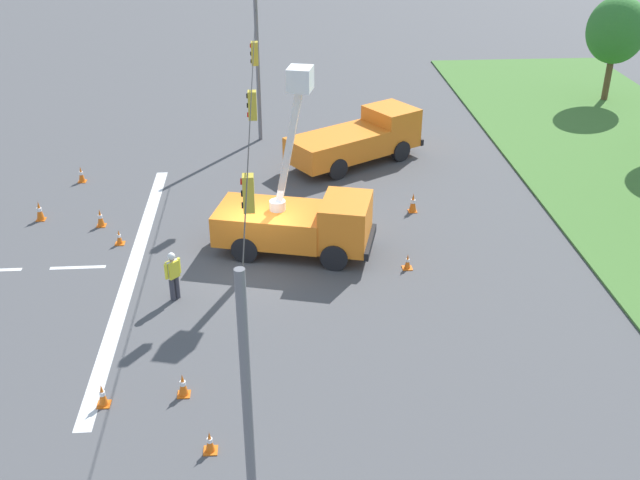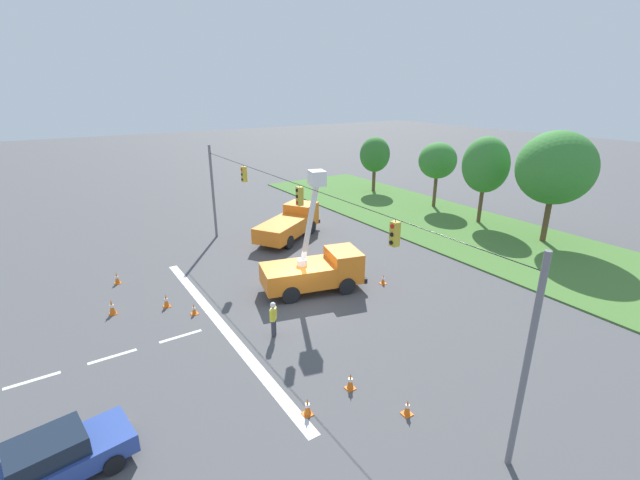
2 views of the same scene
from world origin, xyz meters
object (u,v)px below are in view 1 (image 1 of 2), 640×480
traffic_cone_far_left (39,211)px  traffic_cone_far_right (210,442)px  utility_truck_bucket_lift (299,219)px  traffic_cone_near_bucket (413,202)px  traffic_cone_foreground_right (81,174)px  traffic_cone_centre_line (119,237)px  traffic_cone_mid_left (102,395)px  road_worker (173,273)px  traffic_cone_mid_right (408,262)px  traffic_cone_lane_edge_b (100,218)px  tree_far_west (616,31)px  utility_truck_support_near (360,139)px  traffic_cone_lane_edge_a (183,385)px

traffic_cone_far_left → traffic_cone_far_right: size_ratio=1.31×
utility_truck_bucket_lift → traffic_cone_near_bucket: utility_truck_bucket_lift is taller
utility_truck_bucket_lift → traffic_cone_foreground_right: size_ratio=9.53×
traffic_cone_centre_line → traffic_cone_mid_left: bearing=6.9°
road_worker → traffic_cone_mid_left: bearing=-14.6°
traffic_cone_foreground_right → traffic_cone_mid_right: size_ratio=1.26×
traffic_cone_centre_line → traffic_cone_mid_right: bearing=76.3°
traffic_cone_far_right → traffic_cone_lane_edge_b: bearing=-158.3°
tree_far_west → traffic_cone_foreground_right: 30.70m
traffic_cone_mid_left → traffic_cone_mid_right: bearing=125.6°
utility_truck_support_near → traffic_cone_mid_right: (10.43, 0.58, -0.90)m
traffic_cone_mid_left → traffic_cone_far_right: 3.62m
tree_far_west → traffic_cone_far_right: (27.98, -21.73, -3.86)m
traffic_cone_foreground_right → traffic_cone_near_bucket: 15.07m
traffic_cone_far_right → tree_far_west: bearing=142.2°
traffic_cone_mid_right → traffic_cone_near_bucket: size_ratio=0.70×
traffic_cone_far_left → traffic_cone_mid_right: bearing=71.0°
road_worker → traffic_cone_mid_left: size_ratio=2.54×
traffic_cone_foreground_right → traffic_cone_lane_edge_a: 16.54m
utility_truck_bucket_lift → traffic_cone_centre_line: bearing=-98.6°
traffic_cone_mid_right → utility_truck_bucket_lift: bearing=-112.2°
traffic_cone_near_bucket → road_worker: bearing=-55.9°
utility_truck_bucket_lift → utility_truck_support_near: (-8.86, 3.25, -0.17)m
traffic_cone_lane_edge_a → traffic_cone_far_right: 2.42m
utility_truck_support_near → traffic_cone_mid_right: utility_truck_support_near is taller
traffic_cone_near_bucket → utility_truck_support_near: bearing=-164.3°
traffic_cone_lane_edge_b → traffic_cone_mid_right: bearing=70.3°
utility_truck_bucket_lift → traffic_cone_lane_edge_a: size_ratio=9.82×
traffic_cone_foreground_right → traffic_cone_far_right: bearing=21.4°
traffic_cone_mid_right → traffic_cone_near_bucket: traffic_cone_near_bucket is taller
traffic_cone_foreground_right → traffic_cone_far_right: traffic_cone_foreground_right is taller
utility_truck_bucket_lift → traffic_cone_mid_right: bearing=67.8°
traffic_cone_mid_right → traffic_cone_lane_edge_a: 9.92m
traffic_cone_foreground_right → traffic_cone_lane_edge_b: (4.61, 1.73, 0.00)m
traffic_cone_mid_left → traffic_cone_far_left: traffic_cone_far_left is taller
utility_truck_bucket_lift → road_worker: bearing=-54.7°
traffic_cone_foreground_right → traffic_cone_mid_right: 16.10m
traffic_cone_centre_line → traffic_cone_far_left: bearing=-123.0°
traffic_cone_near_bucket → traffic_cone_far_left: size_ratio=1.00×
road_worker → traffic_cone_far_right: (7.33, 1.63, -0.70)m
traffic_cone_mid_right → traffic_cone_lane_edge_a: size_ratio=0.82×
traffic_cone_lane_edge_b → utility_truck_bucket_lift: bearing=71.5°
traffic_cone_far_right → traffic_cone_mid_right: bearing=143.5°
traffic_cone_near_bucket → traffic_cone_far_right: 15.52m
traffic_cone_lane_edge_b → traffic_cone_mid_left: bearing=11.0°
traffic_cone_near_bucket → traffic_cone_centre_line: size_ratio=1.38×
traffic_cone_foreground_right → traffic_cone_far_left: 3.97m
utility_truck_support_near → traffic_cone_near_bucket: size_ratio=8.43×
traffic_cone_lane_edge_a → traffic_cone_far_left: size_ratio=0.86×
traffic_cone_mid_right → traffic_cone_near_bucket: (-4.71, 1.03, 0.14)m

